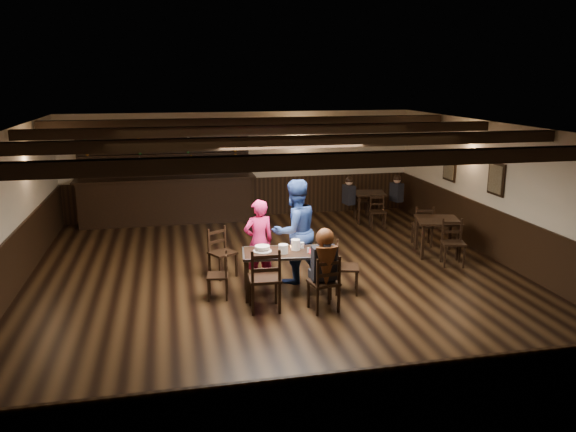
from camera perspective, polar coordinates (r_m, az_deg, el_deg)
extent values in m
plane|color=black|center=(10.13, -0.87, -6.61)|extent=(10.00, 10.00, 0.00)
cube|color=#BAB09A|center=(14.59, -4.73, 5.21)|extent=(9.00, 0.02, 2.70)
cube|color=#BAB09A|center=(5.18, 10.15, -11.54)|extent=(9.00, 0.02, 2.70)
cube|color=#BAB09A|center=(11.47, 21.75, 1.85)|extent=(0.02, 10.00, 2.70)
cube|color=silver|center=(9.52, -0.93, 8.78)|extent=(9.00, 10.00, 0.02)
cube|color=black|center=(14.71, -4.65, 1.92)|extent=(9.00, 0.04, 1.00)
cube|color=black|center=(5.61, 9.64, -19.28)|extent=(9.00, 0.04, 1.00)
cube|color=black|center=(10.14, -26.60, -5.13)|extent=(0.04, 10.00, 1.00)
cube|color=black|center=(11.65, 21.25, -2.24)|extent=(0.04, 10.00, 1.00)
cube|color=black|center=(14.38, -12.33, 6.82)|extent=(0.90, 0.03, 1.00)
cube|color=black|center=(14.36, -12.33, 6.81)|extent=(0.80, 0.02, 0.90)
cube|color=black|center=(11.82, 20.41, 3.54)|extent=(0.03, 0.55, 0.65)
cube|color=#72664C|center=(11.81, 20.33, 3.54)|extent=(0.02, 0.45, 0.55)
cube|color=black|center=(13.45, 16.11, 4.82)|extent=(0.03, 0.55, 0.65)
cube|color=#72664C|center=(13.44, 16.03, 4.82)|extent=(0.02, 0.45, 0.55)
cube|color=black|center=(6.64, 4.13, 5.61)|extent=(8.90, 0.18, 0.18)
cube|color=black|center=(8.56, 0.38, 7.53)|extent=(8.90, 0.18, 0.18)
cube|color=black|center=(10.51, -1.99, 8.72)|extent=(8.90, 0.18, 0.18)
cube|color=black|center=(12.48, -3.63, 9.53)|extent=(8.90, 0.18, 0.18)
cube|color=black|center=(9.09, -4.17, -6.70)|extent=(0.07, 0.07, 0.71)
cube|color=black|center=(9.67, -4.30, -5.42)|extent=(0.07, 0.07, 0.71)
cube|color=black|center=(9.23, 4.27, -6.39)|extent=(0.07, 0.07, 0.71)
cube|color=black|center=(9.79, 3.63, -5.15)|extent=(0.07, 0.07, 0.71)
cube|color=black|center=(9.30, -0.12, -3.74)|extent=(1.54, 0.88, 0.04)
cube|color=#A5A8AD|center=(9.63, -0.34, -3.11)|extent=(1.46, 0.19, 0.04)
cube|color=#A5A8AD|center=(8.97, 0.11, -4.42)|extent=(1.46, 0.19, 0.04)
cube|color=#A5A8AD|center=(9.40, 4.25, -3.59)|extent=(0.11, 0.73, 0.04)
cube|color=#A5A8AD|center=(9.26, -4.56, -3.87)|extent=(0.11, 0.73, 0.04)
cube|color=black|center=(9.07, -1.23, -7.46)|extent=(0.04, 0.04, 0.49)
cube|color=black|center=(8.71, -0.86, -8.39)|extent=(0.04, 0.04, 0.49)
cube|color=black|center=(9.03, -3.85, -7.60)|extent=(0.04, 0.04, 0.49)
cube|color=black|center=(8.67, -3.58, -8.54)|extent=(0.04, 0.04, 0.49)
cube|color=black|center=(8.77, -2.40, -6.36)|extent=(0.50, 0.48, 0.05)
cube|color=black|center=(8.50, -2.25, -5.18)|extent=(0.48, 0.06, 0.52)
cube|color=black|center=(8.52, -2.25, -5.50)|extent=(0.41, 0.05, 0.06)
cube|color=black|center=(8.45, -2.26, -4.18)|extent=(0.41, 0.05, 0.06)
cube|color=black|center=(9.09, 4.21, -7.65)|extent=(0.04, 0.04, 0.44)
cube|color=black|center=(8.80, 5.18, -8.41)|extent=(0.04, 0.04, 0.44)
cube|color=black|center=(8.95, 2.08, -7.98)|extent=(0.04, 0.04, 0.44)
cube|color=black|center=(8.66, 2.99, -8.77)|extent=(0.04, 0.04, 0.44)
cube|color=black|center=(8.78, 3.64, -6.76)|extent=(0.48, 0.47, 0.04)
cube|color=black|center=(8.56, 4.15, -5.71)|extent=(0.43, 0.10, 0.46)
cube|color=black|center=(8.57, 4.14, -5.99)|extent=(0.36, 0.08, 0.05)
cube|color=black|center=(8.51, 4.17, -4.84)|extent=(0.36, 0.08, 0.05)
cube|color=black|center=(9.56, -7.96, -6.85)|extent=(0.03, 0.03, 0.37)
cube|color=black|center=(9.54, -6.21, -6.83)|extent=(0.03, 0.03, 0.37)
cube|color=black|center=(9.27, -8.08, -7.53)|extent=(0.03, 0.03, 0.37)
cube|color=black|center=(9.26, -6.26, -7.51)|extent=(0.03, 0.03, 0.37)
cube|color=black|center=(9.34, -7.16, -6.03)|extent=(0.39, 0.40, 0.03)
cube|color=black|center=(9.27, -6.30, -4.89)|extent=(0.08, 0.36, 0.39)
cube|color=black|center=(9.28, -6.29, -5.12)|extent=(0.06, 0.31, 0.04)
cube|color=black|center=(9.23, -6.32, -4.21)|extent=(0.06, 0.31, 0.04)
cube|color=black|center=(9.45, 7.01, -6.90)|extent=(0.04, 0.04, 0.42)
cube|color=black|center=(9.45, 4.97, -6.86)|extent=(0.04, 0.04, 0.42)
cube|color=black|center=(9.78, 6.95, -6.16)|extent=(0.04, 0.04, 0.42)
cube|color=black|center=(9.78, 4.98, -6.12)|extent=(0.04, 0.04, 0.42)
cube|color=black|center=(9.53, 6.01, -5.21)|extent=(0.50, 0.51, 0.04)
cube|color=black|center=(9.46, 5.04, -3.93)|extent=(0.15, 0.40, 0.44)
cube|color=black|center=(9.48, 5.03, -4.18)|extent=(0.13, 0.34, 0.05)
cube|color=black|center=(9.42, 5.05, -3.16)|extent=(0.13, 0.34, 0.05)
cube|color=black|center=(10.12, -6.90, -5.44)|extent=(0.05, 0.05, 0.43)
cube|color=black|center=(10.39, -7.98, -4.96)|extent=(0.05, 0.05, 0.43)
cube|color=black|center=(10.32, -5.26, -5.01)|extent=(0.05, 0.05, 0.43)
cube|color=black|center=(10.58, -6.37, -4.56)|extent=(0.05, 0.05, 0.43)
cube|color=black|center=(10.28, -6.66, -3.75)|extent=(0.56, 0.56, 0.04)
cube|color=black|center=(10.35, -7.24, -2.35)|extent=(0.38, 0.24, 0.45)
cube|color=black|center=(10.36, -7.24, -2.59)|extent=(0.32, 0.20, 0.05)
cube|color=black|center=(10.31, -7.27, -1.63)|extent=(0.32, 0.20, 0.05)
imported|color=#EE2993|center=(9.84, -2.99, -2.62)|extent=(0.61, 0.46, 1.51)
imported|color=navy|center=(9.86, 0.69, -1.55)|extent=(1.08, 0.97, 1.84)
cube|color=black|center=(8.88, 3.42, -6.04)|extent=(0.35, 0.35, 0.14)
cube|color=black|center=(8.68, 3.67, -4.78)|extent=(0.37, 0.22, 0.52)
cylinder|color=black|center=(8.60, 3.70, -3.28)|extent=(0.11, 0.37, 0.37)
sphere|color=#D8A384|center=(8.56, 3.71, -2.23)|extent=(0.23, 0.23, 0.23)
sphere|color=black|center=(8.52, 3.77, -2.22)|extent=(0.28, 0.28, 0.28)
cone|color=black|center=(8.56, 3.93, -5.22)|extent=(0.22, 0.22, 0.65)
cylinder|color=white|center=(9.31, -2.62, -3.56)|extent=(0.31, 0.31, 0.01)
cylinder|color=white|center=(9.29, -2.62, -3.27)|extent=(0.25, 0.25, 0.08)
cylinder|color=silver|center=(9.30, -2.62, -3.39)|extent=(0.26, 0.26, 0.04)
cylinder|color=white|center=(9.18, -0.49, -3.35)|extent=(0.16, 0.16, 0.15)
cylinder|color=white|center=(9.36, 0.77, -2.92)|extent=(0.15, 0.15, 0.18)
cylinder|color=#A5A8AD|center=(9.43, 0.35, -3.27)|extent=(0.04, 0.04, 0.03)
sphere|color=orange|center=(9.42, 0.35, -3.11)|extent=(0.03, 0.03, 0.03)
cylinder|color=silver|center=(9.22, 2.08, -3.48)|extent=(0.03, 0.03, 0.09)
cylinder|color=#A5A8AD|center=(9.25, 2.49, -3.46)|extent=(0.03, 0.03, 0.08)
cylinder|color=silver|center=(9.47, 1.44, -2.97)|extent=(0.06, 0.06, 0.10)
cube|color=maroon|center=(9.31, 3.10, -3.60)|extent=(0.38, 0.30, 0.00)
cube|color=#0E204A|center=(9.51, 3.28, -3.21)|extent=(0.29, 0.22, 0.00)
cube|color=black|center=(14.28, -12.17, 1.48)|extent=(4.18, 0.60, 1.10)
cube|color=black|center=(14.17, -12.29, 3.75)|extent=(4.38, 0.70, 0.05)
cube|color=black|center=(14.44, -12.29, 3.83)|extent=(4.18, 0.10, 2.20)
cube|color=black|center=(14.30, -12.34, 4.75)|extent=(4.08, 0.22, 0.03)
cube|color=black|center=(14.25, -12.41, 6.14)|extent=(4.08, 0.22, 0.03)
cube|color=black|center=(14.21, -12.48, 7.54)|extent=(4.08, 0.22, 0.03)
cube|color=black|center=(11.78, 14.98, -0.42)|extent=(1.02, 1.02, 0.04)
cube|color=black|center=(11.48, 13.53, -2.64)|extent=(0.05, 0.05, 0.71)
cube|color=black|center=(12.14, 12.95, -1.71)|extent=(0.05, 0.05, 0.71)
cube|color=black|center=(11.63, 16.87, -2.65)|extent=(0.05, 0.05, 0.71)
cube|color=black|center=(12.28, 16.12, -1.73)|extent=(0.05, 0.05, 0.71)
cube|color=black|center=(14.19, 8.30, 2.31)|extent=(0.86, 0.86, 0.04)
cube|color=black|center=(13.92, 7.22, 0.55)|extent=(0.05, 0.05, 0.71)
cube|color=black|center=(14.51, 6.86, 1.10)|extent=(0.05, 0.05, 0.71)
cube|color=black|center=(14.03, 9.67, 0.56)|extent=(0.05, 0.05, 0.71)
cube|color=black|center=(14.61, 9.22, 1.11)|extent=(0.05, 0.05, 0.71)
cube|color=black|center=(14.05, 6.19, 2.18)|extent=(0.26, 0.37, 0.48)
sphere|color=#D8A384|center=(13.99, 6.23, 3.48)|extent=(0.19, 0.19, 0.19)
sphere|color=black|center=(13.99, 6.23, 3.59)|extent=(0.19, 0.19, 0.19)
cube|color=black|center=(14.54, 10.97, 2.39)|extent=(0.29, 0.37, 0.48)
sphere|color=#D8A384|center=(14.48, 11.03, 3.63)|extent=(0.18, 0.18, 0.18)
sphere|color=black|center=(14.48, 11.03, 3.74)|extent=(0.19, 0.19, 0.19)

